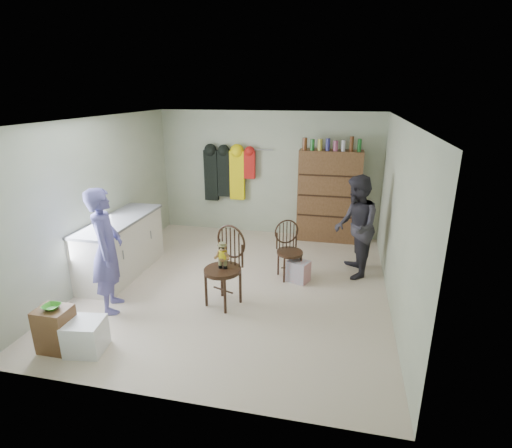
% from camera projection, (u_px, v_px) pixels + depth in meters
% --- Properties ---
extents(ground_plane, '(5.00, 5.00, 0.00)m').
position_uv_depth(ground_plane, '(238.00, 285.00, 6.22)').
color(ground_plane, beige).
rests_on(ground_plane, ground).
extents(room_walls, '(5.00, 5.00, 5.00)m').
position_uv_depth(room_walls, '(245.00, 178.00, 6.21)').
color(room_walls, '#B4BB9C').
rests_on(room_walls, ground).
extents(counter, '(0.64, 1.86, 0.94)m').
position_uv_depth(counter, '(121.00, 246.00, 6.46)').
color(counter, silver).
rests_on(counter, ground).
extents(stool, '(0.37, 0.32, 0.53)m').
position_uv_depth(stool, '(56.00, 329.00, 4.60)').
color(stool, brown).
rests_on(stool, ground).
extents(bowl, '(0.20, 0.20, 0.05)m').
position_uv_depth(bowl, '(52.00, 307.00, 4.51)').
color(bowl, green).
rests_on(bowl, stool).
extents(plastic_tub, '(0.46, 0.45, 0.39)m').
position_uv_depth(plastic_tub, '(86.00, 336.00, 4.59)').
color(plastic_tub, white).
rests_on(plastic_tub, ground).
extents(chair_front, '(0.65, 0.65, 1.13)m').
position_uv_depth(chair_front, '(225.00, 262.00, 5.50)').
color(chair_front, '#372013').
rests_on(chair_front, ground).
extents(chair_far, '(0.56, 0.56, 0.93)m').
position_uv_depth(chair_far, '(289.00, 247.00, 6.35)').
color(chair_far, '#372013').
rests_on(chair_far, ground).
extents(striped_bag, '(0.39, 0.35, 0.34)m').
position_uv_depth(striped_bag, '(298.00, 271.00, 6.29)').
color(striped_bag, '#E57274').
rests_on(striped_bag, ground).
extents(person_left, '(0.62, 0.73, 1.72)m').
position_uv_depth(person_left, '(107.00, 251.00, 5.29)').
color(person_left, '#57549A').
rests_on(person_left, ground).
extents(person_right, '(0.72, 0.87, 1.65)m').
position_uv_depth(person_right, '(356.00, 227.00, 6.30)').
color(person_right, '#2D2B33').
rests_on(person_right, ground).
extents(dresser, '(1.20, 0.39, 2.08)m').
position_uv_depth(dresser, '(329.00, 196.00, 7.80)').
color(dresser, brown).
rests_on(dresser, ground).
extents(coat_rack, '(1.42, 0.12, 1.09)m').
position_uv_depth(coat_rack, '(228.00, 173.00, 8.19)').
color(coat_rack, '#99999E').
rests_on(coat_rack, ground).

